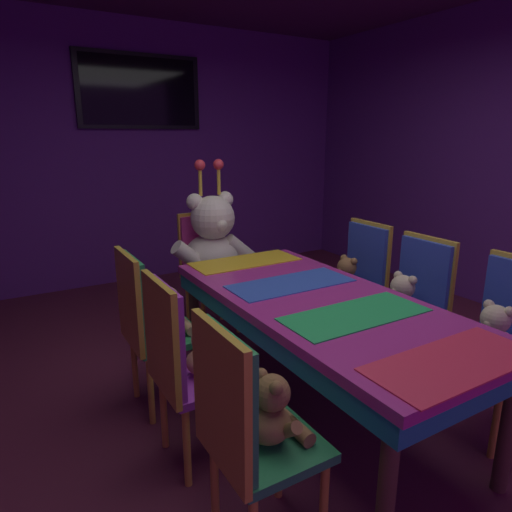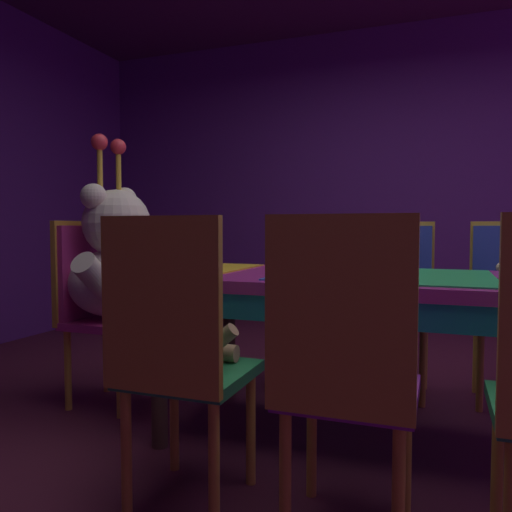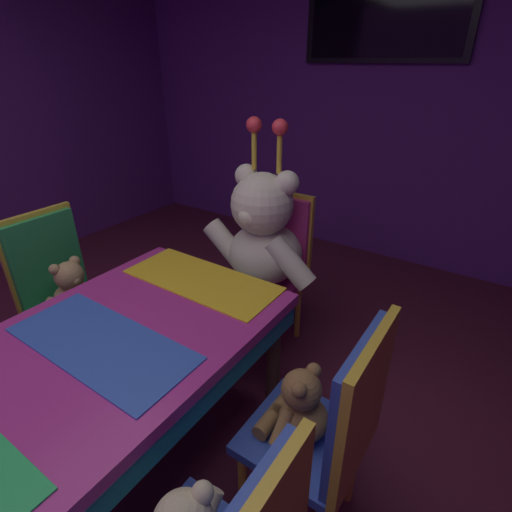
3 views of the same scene
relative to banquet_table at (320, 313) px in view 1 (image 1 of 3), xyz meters
The scene contains 18 objects.
ground_plane 0.65m from the banquet_table, ahead, with size 7.90×7.90×0.00m, color #591E33.
wall_back 3.29m from the banquet_table, 90.00° to the left, with size 5.20×0.12×2.80m, color #59267F.
banquet_table is the anchor object (origin of this frame).
chair_left_0 1.00m from the banquet_table, 145.15° to the right, with size 0.42×0.41×0.98m.
teddy_left_0 0.88m from the banquet_table, 139.80° to the right, with size 0.24×0.31×0.29m.
chair_left_1 0.83m from the banquet_table, behind, with size 0.42×0.41×0.98m.
teddy_left_1 0.69m from the banquet_table, behind, with size 0.21×0.28×0.26m.
chair_left_2 1.01m from the banquet_table, 145.07° to the left, with size 0.42×0.41×0.98m.
teddy_left_2 0.89m from the banquet_table, 139.73° to the left, with size 0.25×0.32×0.30m.
chair_right_0 1.03m from the banquet_table, 35.11° to the right, with size 0.42×0.41×0.98m.
teddy_right_0 0.91m from the banquet_table, 40.36° to the right, with size 0.25×0.32×0.30m.
chair_right_1 0.81m from the banquet_table, ahead, with size 0.42×0.41×0.98m.
teddy_right_1 0.67m from the banquet_table, ahead, with size 0.25×0.33×0.31m.
chair_right_2 1.01m from the banquet_table, 33.99° to the left, with size 0.42×0.41×0.98m.
teddy_right_2 0.90m from the banquet_table, 39.15° to the left, with size 0.24×0.31×0.29m.
throne_chair 1.54m from the banquet_table, 90.00° to the left, with size 0.41×0.42×0.98m.
king_teddy_bear 1.38m from the banquet_table, 90.00° to the left, with size 0.75×0.58×0.97m.
wall_tv 3.41m from the banquet_table, 90.00° to the left, with size 1.31×0.06×0.76m.
Camera 1 is at (-1.50, -1.84, 1.62)m, focal length 31.68 mm.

